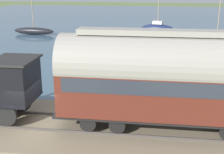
{
  "coord_description": "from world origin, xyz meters",
  "views": [
    {
      "loc": [
        -13.22,
        -5.4,
        7.24
      ],
      "look_at": [
        6.29,
        -2.66,
        1.17
      ],
      "focal_mm": 50.0,
      "sensor_mm": 36.0,
      "label": 1
    }
  ],
  "objects": [
    {
      "name": "rowboat_near_shore",
      "position": [
        11.78,
        1.18,
        0.24
      ],
      "size": [
        2.72,
        2.17,
        0.47
      ],
      "rotation": [
        0.0,
        0.0,
        -1.01
      ],
      "color": "silver",
      "rests_on": "harbor_water"
    },
    {
      "name": "sailboat_black",
      "position": [
        28.78,
        11.67,
        0.55
      ],
      "size": [
        1.47,
        6.0,
        7.67
      ],
      "rotation": [
        0.0,
        0.0,
        -0.07
      ],
      "color": "black",
      "rests_on": "harbor_water"
    },
    {
      "name": "ground_plane",
      "position": [
        0.0,
        0.0,
        0.0
      ],
      "size": [
        200.0,
        200.0,
        0.0
      ],
      "primitive_type": "plane",
      "color": "#607542"
    },
    {
      "name": "rail_embankment",
      "position": [
        0.35,
        0.0,
        0.26
      ],
      "size": [
        5.97,
        56.0,
        0.64
      ],
      "color": "#84755B",
      "rests_on": "ground"
    },
    {
      "name": "harbor_water",
      "position": [
        43.63,
        0.0,
        0.0
      ],
      "size": [
        80.0,
        80.0,
        0.01
      ],
      "color": "#426075",
      "rests_on": "ground"
    },
    {
      "name": "sailboat_blue",
      "position": [
        25.48,
        -12.74,
        0.55
      ],
      "size": [
        3.89,
        6.03,
        5.28
      ],
      "rotation": [
        0.0,
        0.0,
        -0.42
      ],
      "color": "#335199",
      "rests_on": "harbor_water"
    },
    {
      "name": "sailboat_navy",
      "position": [
        32.77,
        -5.64,
        0.7
      ],
      "size": [
        2.59,
        4.91,
        5.93
      ],
      "rotation": [
        0.0,
        0.0,
        -0.23
      ],
      "color": "#192347",
      "rests_on": "harbor_water"
    },
    {
      "name": "passenger_coach",
      "position": [
        0.35,
        -6.26,
        3.13
      ],
      "size": [
        2.6,
        10.71,
        4.61
      ],
      "color": "black",
      "rests_on": "rail_embankment"
    }
  ]
}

